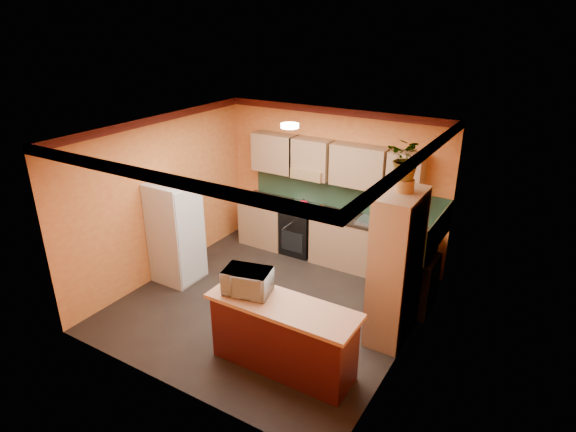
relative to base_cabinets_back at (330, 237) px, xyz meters
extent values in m
plane|color=black|center=(-0.13, -1.80, -0.44)|extent=(4.20, 4.20, 0.00)
cube|color=white|center=(-0.13, -1.80, 2.26)|extent=(4.20, 4.20, 0.04)
cube|color=orange|center=(-0.13, 0.30, 0.91)|extent=(4.20, 0.04, 2.70)
cube|color=orange|center=(-0.13, -3.90, 0.91)|extent=(4.20, 0.04, 2.70)
cube|color=orange|center=(-2.23, -1.80, 0.91)|extent=(0.04, 4.20, 2.70)
cube|color=orange|center=(1.97, -1.80, 0.91)|extent=(0.04, 4.20, 2.70)
cube|color=#213E29|center=(0.12, 0.29, 0.75)|extent=(3.70, 0.02, 0.53)
cube|color=#213E29|center=(1.96, -0.40, 0.75)|extent=(0.02, 1.40, 0.53)
cube|color=#A67357|center=(-0.03, 0.13, 1.36)|extent=(3.10, 0.34, 0.70)
cylinder|color=white|center=(-0.13, -1.20, 2.22)|extent=(0.26, 0.26, 0.06)
cube|color=#A67357|center=(0.00, 0.00, 0.00)|extent=(3.65, 0.60, 0.88)
cube|color=black|center=(0.00, 0.00, 0.46)|extent=(3.65, 0.62, 0.04)
cube|color=black|center=(-0.62, 0.00, 0.02)|extent=(0.58, 0.58, 0.91)
cube|color=silver|center=(0.78, 0.00, 0.50)|extent=(0.48, 0.40, 0.03)
cube|color=#A67357|center=(1.67, -0.78, 0.00)|extent=(0.60, 0.80, 0.88)
cube|color=black|center=(1.67, -0.78, 0.46)|extent=(0.62, 0.80, 0.04)
cube|color=silver|center=(-1.88, -1.90, 0.41)|extent=(0.68, 0.66, 1.70)
cube|color=#A67357|center=(1.72, -1.56, 0.61)|extent=(0.48, 0.90, 2.10)
cylinder|color=#975824|center=(1.72, -1.51, 1.74)|extent=(0.22, 0.22, 0.16)
imported|color=#A67357|center=(1.72, -1.51, 2.08)|extent=(0.54, 0.49, 0.52)
cube|color=#461011|center=(0.80, -2.91, 0.00)|extent=(1.80, 0.55, 0.88)
cube|color=tan|center=(0.80, -2.91, 0.47)|extent=(1.90, 0.65, 0.05)
imported|color=silver|center=(0.28, -2.91, 0.65)|extent=(0.65, 0.51, 0.32)
camera|label=1|loc=(3.38, -7.07, 3.68)|focal=30.00mm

